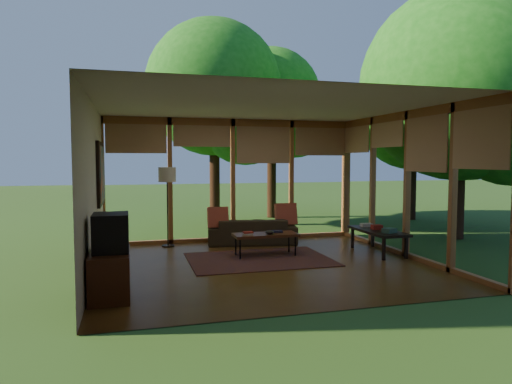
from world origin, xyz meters
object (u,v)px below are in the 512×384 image
object	(u,v)px
sofa	(252,231)
floor_lamp	(167,179)
coffee_table	(265,235)
side_console	(378,232)
media_cabinet	(110,274)
television	(111,233)

from	to	relation	value
sofa	floor_lamp	xyz separation A→B (m)	(-1.77, 0.15, 1.13)
sofa	coffee_table	xyz separation A→B (m)	(-0.08, -1.28, 0.12)
floor_lamp	coffee_table	world-z (taller)	floor_lamp
floor_lamp	side_console	world-z (taller)	floor_lamp
media_cabinet	coffee_table	distance (m)	3.30
sofa	coffee_table	size ratio (longest dim) A/B	1.57
sofa	coffee_table	distance (m)	1.29
floor_lamp	side_console	size ratio (longest dim) A/B	1.18
media_cabinet	television	size ratio (longest dim) A/B	1.82
sofa	floor_lamp	world-z (taller)	floor_lamp
floor_lamp	media_cabinet	bearing A→B (deg)	-106.83
media_cabinet	side_console	world-z (taller)	media_cabinet
media_cabinet	television	xyz separation A→B (m)	(0.02, 0.00, 0.55)
television	side_console	world-z (taller)	television
television	media_cabinet	bearing A→B (deg)	180.00
coffee_table	side_console	world-z (taller)	side_console
floor_lamp	side_console	bearing A→B (deg)	-24.38
television	floor_lamp	distance (m)	3.52
sofa	media_cabinet	xyz separation A→B (m)	(-2.78, -3.18, 0.03)
side_console	media_cabinet	bearing A→B (deg)	-162.01
television	sofa	bearing A→B (deg)	49.09
sofa	television	world-z (taller)	television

